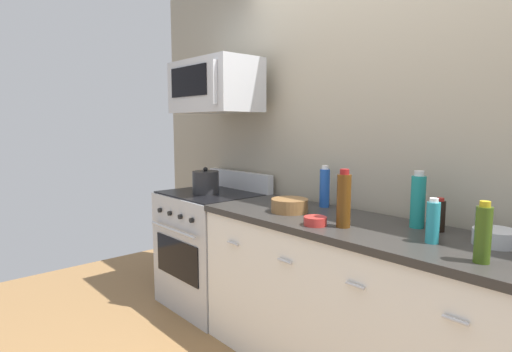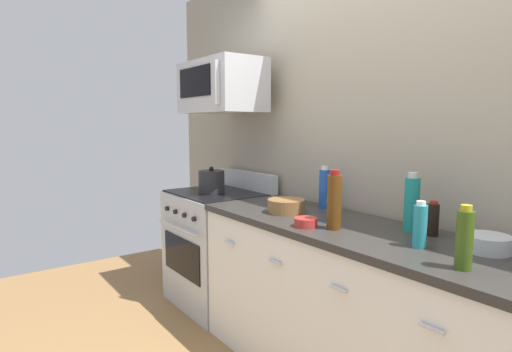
# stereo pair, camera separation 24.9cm
# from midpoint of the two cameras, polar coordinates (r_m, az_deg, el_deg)

# --- Properties ---
(back_wall) EXTENTS (5.06, 0.10, 2.70)m
(back_wall) POSITION_cam_midpoint_polar(r_m,az_deg,el_deg) (2.58, 21.70, 4.21)
(back_wall) COLOR #9E937F
(back_wall) RESTS_ON ground_plane
(counter_unit) EXTENTS (1.97, 0.66, 0.92)m
(counter_unit) POSITION_cam_midpoint_polar(r_m,az_deg,el_deg) (2.45, 15.35, -17.19)
(counter_unit) COLOR silver
(counter_unit) RESTS_ON ground_plane
(range_oven) EXTENTS (0.76, 0.69, 1.07)m
(range_oven) POSITION_cam_midpoint_polar(r_m,az_deg,el_deg) (3.40, -3.16, -9.78)
(range_oven) COLOR #B7BABF
(range_oven) RESTS_ON ground_plane
(microwave) EXTENTS (0.74, 0.44, 0.40)m
(microwave) POSITION_cam_midpoint_polar(r_m,az_deg,el_deg) (3.29, -2.65, 12.22)
(microwave) COLOR #B7BABF
(bottle_olive_oil) EXTENTS (0.06, 0.06, 0.25)m
(bottle_olive_oil) POSITION_cam_midpoint_polar(r_m,az_deg,el_deg) (1.79, 30.58, -7.57)
(bottle_olive_oil) COLOR #385114
(bottle_olive_oil) RESTS_ON countertop_slab
(bottle_dish_soap) EXTENTS (0.06, 0.06, 0.21)m
(bottle_dish_soap) POSITION_cam_midpoint_polar(r_m,az_deg,el_deg) (2.00, 25.15, -6.27)
(bottle_dish_soap) COLOR teal
(bottle_dish_soap) RESTS_ON countertop_slab
(bottle_soy_sauce_dark) EXTENTS (0.06, 0.06, 0.17)m
(bottle_soy_sauce_dark) POSITION_cam_midpoint_polar(r_m,az_deg,el_deg) (2.24, 26.32, -5.42)
(bottle_soy_sauce_dark) COLOR black
(bottle_soy_sauce_dark) RESTS_ON countertop_slab
(bottle_soda_blue) EXTENTS (0.07, 0.07, 0.27)m
(bottle_soda_blue) POSITION_cam_midpoint_polar(r_m,az_deg,el_deg) (2.71, 12.05, -1.69)
(bottle_soda_blue) COLOR #1E4CA5
(bottle_soda_blue) RESTS_ON countertop_slab
(bottle_wine_amber) EXTENTS (0.07, 0.07, 0.31)m
(bottle_wine_amber) POSITION_cam_midpoint_polar(r_m,az_deg,el_deg) (2.18, 14.10, -3.44)
(bottle_wine_amber) COLOR #59330F
(bottle_wine_amber) RESTS_ON countertop_slab
(bottle_sparkling_teal) EXTENTS (0.08, 0.08, 0.30)m
(bottle_sparkling_teal) POSITION_cam_midpoint_polar(r_m,az_deg,el_deg) (2.27, 23.76, -3.53)
(bottle_sparkling_teal) COLOR #197F7A
(bottle_sparkling_teal) RESTS_ON countertop_slab
(bowl_red_small) EXTENTS (0.12, 0.12, 0.05)m
(bowl_red_small) POSITION_cam_midpoint_polar(r_m,az_deg,el_deg) (2.23, 10.13, -6.31)
(bowl_red_small) COLOR #B72D28
(bowl_red_small) RESTS_ON countertop_slab
(bowl_steel_prep) EXTENTS (0.19, 0.19, 0.07)m
(bowl_steel_prep) POSITION_cam_midpoint_polar(r_m,az_deg,el_deg) (2.09, 32.45, -7.85)
(bowl_steel_prep) COLOR #B2B5BA
(bowl_steel_prep) RESTS_ON countertop_slab
(bowl_green_glaze) EXTENTS (0.13, 0.13, 0.05)m
(bowl_green_glaze) POSITION_cam_midpoint_polar(r_m,az_deg,el_deg) (2.76, 7.35, -3.61)
(bowl_green_glaze) COLOR #477A4C
(bowl_green_glaze) RESTS_ON countertop_slab
(bowl_wooden_salad) EXTENTS (0.23, 0.23, 0.08)m
(bowl_wooden_salad) POSITION_cam_midpoint_polar(r_m,az_deg,el_deg) (2.55, 7.01, -4.10)
(bowl_wooden_salad) COLOR brown
(bowl_wooden_salad) RESTS_ON countertop_slab
(stockpot) EXTENTS (0.21, 0.21, 0.21)m
(stockpot) POSITION_cam_midpoint_polar(r_m,az_deg,el_deg) (3.26, -4.01, -0.79)
(stockpot) COLOR #262628
(stockpot) RESTS_ON range_oven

